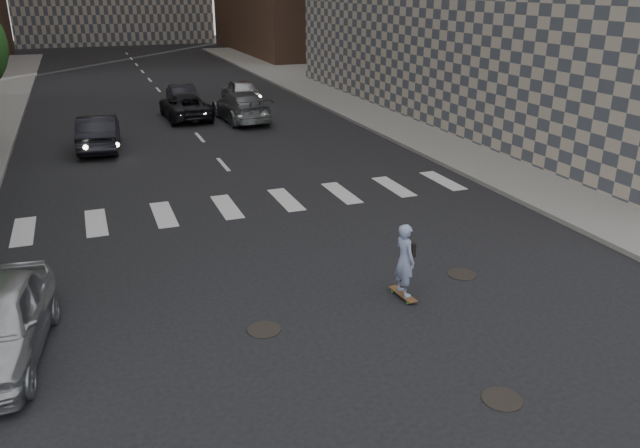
{
  "coord_description": "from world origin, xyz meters",
  "views": [
    {
      "loc": [
        -4.92,
        -9.74,
        6.71
      ],
      "look_at": [
        0.06,
        3.35,
        1.3
      ],
      "focal_mm": 35.0,
      "sensor_mm": 36.0,
      "label": 1
    }
  ],
  "objects_px": {
    "skateboarder": "(405,260)",
    "traffic_car_b": "(241,106)",
    "traffic_car_a": "(99,132)",
    "traffic_car_e": "(181,95)",
    "traffic_car_c": "(185,106)",
    "traffic_car_d": "(240,90)"
  },
  "relations": [
    {
      "from": "traffic_car_a",
      "to": "traffic_car_e",
      "type": "xyz_separation_m",
      "value": [
        4.99,
        9.14,
        -0.1
      ]
    },
    {
      "from": "traffic_car_a",
      "to": "traffic_car_d",
      "type": "distance_m",
      "value": 12.37
    },
    {
      "from": "traffic_car_d",
      "to": "traffic_car_e",
      "type": "relative_size",
      "value": 1.08
    },
    {
      "from": "traffic_car_c",
      "to": "traffic_car_d",
      "type": "xyz_separation_m",
      "value": [
        3.91,
        3.75,
        0.07
      ]
    },
    {
      "from": "traffic_car_e",
      "to": "traffic_car_c",
      "type": "bearing_deg",
      "value": 84.92
    },
    {
      "from": "skateboarder",
      "to": "traffic_car_b",
      "type": "bearing_deg",
      "value": 81.04
    },
    {
      "from": "skateboarder",
      "to": "traffic_car_a",
      "type": "relative_size",
      "value": 0.39
    },
    {
      "from": "traffic_car_a",
      "to": "traffic_car_e",
      "type": "height_order",
      "value": "traffic_car_a"
    },
    {
      "from": "traffic_car_b",
      "to": "traffic_car_e",
      "type": "relative_size",
      "value": 1.31
    },
    {
      "from": "skateboarder",
      "to": "traffic_car_d",
      "type": "distance_m",
      "value": 25.99
    },
    {
      "from": "traffic_car_c",
      "to": "traffic_car_d",
      "type": "height_order",
      "value": "traffic_car_d"
    },
    {
      "from": "skateboarder",
      "to": "traffic_car_a",
      "type": "xyz_separation_m",
      "value": [
        -5.81,
        16.85,
        -0.19
      ]
    },
    {
      "from": "traffic_car_e",
      "to": "skateboarder",
      "type": "bearing_deg",
      "value": 92.9
    },
    {
      "from": "skateboarder",
      "to": "traffic_car_d",
      "type": "bearing_deg",
      "value": 79.02
    },
    {
      "from": "traffic_car_a",
      "to": "traffic_car_d",
      "type": "relative_size",
      "value": 1.07
    },
    {
      "from": "traffic_car_c",
      "to": "traffic_car_a",
      "type": "bearing_deg",
      "value": 47.16
    },
    {
      "from": "traffic_car_b",
      "to": "traffic_car_c",
      "type": "xyz_separation_m",
      "value": [
        -2.64,
        1.57,
        -0.09
      ]
    },
    {
      "from": "skateboarder",
      "to": "traffic_car_d",
      "type": "height_order",
      "value": "skateboarder"
    },
    {
      "from": "traffic_car_d",
      "to": "skateboarder",
      "type": "bearing_deg",
      "value": 84.88
    },
    {
      "from": "traffic_car_b",
      "to": "traffic_car_c",
      "type": "relative_size",
      "value": 1.09
    },
    {
      "from": "traffic_car_a",
      "to": "traffic_car_b",
      "type": "height_order",
      "value": "traffic_car_a"
    },
    {
      "from": "skateboarder",
      "to": "traffic_car_b",
      "type": "xyz_separation_m",
      "value": [
        1.39,
        20.53,
        -0.19
      ]
    }
  ]
}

